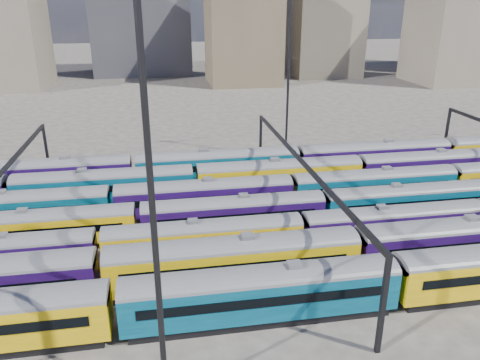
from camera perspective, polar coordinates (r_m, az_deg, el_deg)
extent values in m
plane|color=#423C38|center=(50.81, -3.89, -6.62)|extent=(500.00, 500.00, 0.00)
cube|color=black|center=(38.38, 2.54, -16.14)|extent=(20.38, 2.64, 0.75)
cube|color=#053C52|center=(37.25, 2.59, -13.77)|extent=(21.45, 3.11, 3.11)
cylinder|color=#4C4C51|center=(36.38, 2.63, -11.76)|extent=(21.45, 3.11, 3.11)
cube|color=black|center=(35.78, 3.15, -14.69)|extent=(18.88, 0.06, 0.80)
cube|color=black|center=(38.31, 2.09, -11.99)|extent=(18.88, 0.06, 0.80)
cube|color=slate|center=(35.94, 2.65, -10.65)|extent=(1.07, 0.97, 0.38)
cube|color=black|center=(42.18, -0.75, -12.28)|extent=(20.73, 2.69, 0.76)
cube|color=#C39607|center=(41.14, -0.77, -9.99)|extent=(21.82, 3.16, 3.16)
cylinder|color=#4C4C51|center=(40.34, -0.78, -8.07)|extent=(21.82, 3.16, 3.16)
cube|color=black|center=(39.59, -0.40, -10.70)|extent=(19.20, 0.06, 0.82)
cube|color=black|center=(42.31, -1.12, -8.45)|extent=(19.20, 0.06, 0.82)
cube|color=slate|center=(39.94, -0.78, -7.01)|extent=(1.09, 0.98, 0.38)
cube|color=black|center=(50.27, 25.70, -8.69)|extent=(20.73, 2.69, 0.76)
cube|color=#1A083B|center=(49.39, 26.06, -6.70)|extent=(21.82, 3.16, 3.16)
cylinder|color=#4C4C51|center=(48.73, 26.36, -5.05)|extent=(21.82, 3.16, 3.16)
cube|color=black|center=(48.11, 27.20, -7.14)|extent=(19.20, 0.06, 0.82)
cube|color=black|center=(50.38, 25.11, -5.52)|extent=(19.20, 0.06, 0.82)
cube|color=slate|center=(48.40, 26.52, -4.15)|extent=(1.09, 0.98, 0.38)
cube|color=black|center=(46.22, -4.36, -9.18)|extent=(18.00, 2.34, 0.66)
cube|color=#C39607|center=(45.39, -4.42, -7.32)|extent=(18.95, 2.75, 2.75)
cylinder|color=#4C4C51|center=(44.75, -4.47, -5.77)|extent=(18.95, 2.75, 2.75)
cube|color=black|center=(44.01, -4.25, -7.80)|extent=(16.67, 0.06, 0.71)
cube|color=black|center=(46.46, -4.60, -6.15)|extent=(16.67, 0.06, 0.71)
cube|color=slate|center=(44.43, -4.49, -4.93)|extent=(0.95, 0.85, 0.33)
cube|color=black|center=(51.47, 18.00, -6.89)|extent=(18.00, 2.34, 0.66)
cube|color=#1A083B|center=(50.73, 18.22, -5.19)|extent=(18.95, 2.75, 2.75)
cylinder|color=#4C4C51|center=(50.16, 18.40, -3.78)|extent=(18.95, 2.75, 2.75)
cube|color=black|center=(49.50, 18.99, -5.53)|extent=(16.67, 0.06, 0.71)
cube|color=black|center=(51.69, 17.56, -4.20)|extent=(16.67, 0.06, 0.71)
cube|color=slate|center=(49.87, 18.49, -3.01)|extent=(0.95, 0.85, 0.33)
cube|color=black|center=(52.12, -23.29, -7.27)|extent=(18.48, 2.40, 0.68)
cube|color=#C39607|center=(51.37, -23.57, -5.54)|extent=(19.45, 2.82, 2.82)
cylinder|color=#4C4C51|center=(50.79, -23.80, -4.12)|extent=(19.45, 2.82, 2.82)
cube|color=black|center=(49.98, -23.97, -5.92)|extent=(17.12, 0.06, 0.73)
cube|color=black|center=(52.48, -23.29, -4.52)|extent=(17.12, 0.06, 0.73)
cube|color=slate|center=(50.50, -23.92, -3.34)|extent=(0.97, 0.88, 0.34)
cube|color=black|center=(50.96, -0.77, -6.05)|extent=(18.48, 2.40, 0.68)
cube|color=#1A083B|center=(50.19, -0.78, -4.27)|extent=(19.45, 2.82, 2.82)
cylinder|color=#4C4C51|center=(49.60, -0.78, -2.79)|extent=(19.45, 2.82, 2.82)
cube|color=black|center=(48.77, -0.51, -4.62)|extent=(17.12, 0.06, 0.73)
cube|color=black|center=(51.33, -1.03, -3.25)|extent=(17.12, 0.06, 0.73)
cube|color=slate|center=(49.30, -0.79, -2.00)|extent=(0.97, 0.88, 0.34)
cube|color=black|center=(57.29, 19.51, -4.14)|extent=(18.48, 2.40, 0.68)
cube|color=#053C52|center=(56.60, 19.72, -2.54)|extent=(19.45, 2.82, 2.82)
cylinder|color=#4C4C51|center=(56.08, 19.90, -1.22)|extent=(19.45, 2.82, 2.82)
cube|color=black|center=(55.35, 20.46, -2.79)|extent=(17.12, 0.06, 0.73)
cube|color=black|center=(57.62, 19.09, -1.67)|extent=(17.12, 0.06, 0.73)
cube|color=slate|center=(55.82, 19.99, -0.50)|extent=(0.97, 0.88, 0.34)
cube|color=black|center=(57.36, -25.58, -5.02)|extent=(19.28, 2.50, 0.71)
cube|color=#053C52|center=(56.65, -25.87, -3.35)|extent=(20.29, 2.94, 2.94)
cylinder|color=#4C4C51|center=(56.11, -26.11, -1.98)|extent=(20.29, 2.94, 2.94)
cube|color=black|center=(55.20, -26.31, -3.65)|extent=(17.86, 0.06, 0.76)
cube|color=black|center=(57.83, -25.56, -2.43)|extent=(17.86, 0.06, 0.76)
cube|color=slate|center=(55.83, -26.24, -1.24)|extent=(1.01, 0.91, 0.36)
cube|color=black|center=(55.14, -4.26, -3.89)|extent=(19.28, 2.50, 0.71)
cube|color=#1A083B|center=(54.39, -4.31, -2.15)|extent=(20.29, 2.94, 2.94)
cylinder|color=#4C4C51|center=(53.83, -4.36, -0.71)|extent=(20.29, 2.94, 2.94)
cube|color=black|center=(52.89, -4.16, -2.42)|extent=(17.86, 0.06, 0.76)
cube|color=black|center=(55.63, -4.48, -1.21)|extent=(17.86, 0.06, 0.76)
cube|color=slate|center=(53.54, -4.38, 0.07)|extent=(1.01, 0.91, 0.36)
cube|color=black|center=(60.52, 15.84, -2.33)|extent=(19.28, 2.50, 0.71)
cube|color=#053C52|center=(59.84, 16.01, -0.72)|extent=(20.29, 2.94, 2.94)
cylinder|color=#4C4C51|center=(59.33, 16.15, 0.59)|extent=(20.29, 2.94, 2.94)
cube|color=black|center=(58.48, 16.65, -0.94)|extent=(17.86, 0.06, 0.76)
cube|color=black|center=(60.96, 15.46, 0.10)|extent=(17.86, 0.06, 0.76)
cube|color=slate|center=(59.07, 16.22, 1.31)|extent=(1.01, 0.91, 0.36)
cube|color=black|center=(59.95, -15.92, -2.55)|extent=(20.16, 2.62, 0.74)
cube|color=#053C52|center=(59.24, -16.10, -0.86)|extent=(21.22, 3.08, 3.08)
cylinder|color=#4C4C51|center=(58.70, -16.25, 0.54)|extent=(21.22, 3.08, 3.08)
cube|color=black|center=(57.67, -16.28, -1.09)|extent=(18.67, 0.06, 0.80)
cube|color=black|center=(60.56, -16.00, 0.01)|extent=(18.67, 0.06, 0.80)
cube|color=slate|center=(58.43, -16.33, 1.29)|extent=(1.06, 0.95, 0.37)
cube|color=black|center=(61.29, 4.75, -1.24)|extent=(20.16, 2.62, 0.74)
cube|color=#C39607|center=(60.59, 4.80, 0.43)|extent=(21.22, 3.08, 3.08)
cylinder|color=#4C4C51|center=(60.06, 4.85, 1.80)|extent=(21.22, 3.08, 3.08)
cube|color=black|center=(59.05, 5.19, 0.24)|extent=(18.67, 0.06, 0.80)
cube|color=black|center=(61.87, 4.46, 1.25)|extent=(18.67, 0.06, 0.80)
cube|color=slate|center=(59.80, 4.87, 2.54)|extent=(1.06, 0.95, 0.37)
cube|color=black|center=(69.78, 22.38, 0.00)|extent=(20.16, 2.62, 0.74)
cube|color=#1A083B|center=(69.17, 22.60, 1.48)|extent=(21.22, 3.08, 3.08)
cylinder|color=#4C4C51|center=(68.71, 22.78, 2.69)|extent=(21.22, 3.08, 3.08)
cube|color=black|center=(67.83, 23.32, 1.33)|extent=(18.67, 0.06, 0.80)
cube|color=black|center=(70.30, 21.99, 2.19)|extent=(18.67, 0.06, 0.80)
cube|color=slate|center=(68.48, 22.87, 3.34)|extent=(1.06, 0.95, 0.37)
cube|color=black|center=(65.94, -22.49, -1.19)|extent=(20.88, 2.71, 0.77)
cube|color=#1A083B|center=(65.27, -22.73, 0.41)|extent=(21.97, 3.19, 3.19)
cylinder|color=#4C4C51|center=(64.77, -22.92, 1.73)|extent=(21.97, 3.19, 3.19)
cube|color=black|center=(63.67, -23.06, 0.23)|extent=(19.34, 0.06, 0.82)
cube|color=black|center=(66.63, -22.50, 1.20)|extent=(19.34, 0.06, 0.82)
cube|color=slate|center=(64.52, -23.03, 2.44)|extent=(1.10, 0.99, 0.38)
cube|color=black|center=(64.56, -2.64, 0.01)|extent=(20.88, 2.71, 0.77)
cube|color=#053C52|center=(63.88, -2.67, 1.66)|extent=(21.97, 3.19, 3.19)
cylinder|color=#4C4C51|center=(63.37, -2.69, 3.02)|extent=(21.97, 3.19, 3.19)
cube|color=black|center=(62.24, -2.48, 1.51)|extent=(19.34, 0.06, 0.82)
cube|color=black|center=(65.27, -2.85, 2.44)|extent=(19.34, 0.06, 0.82)
cube|color=slate|center=(63.11, -2.70, 3.75)|extent=(1.10, 0.99, 0.38)
cube|color=black|center=(70.77, 15.81, 1.13)|extent=(20.88, 2.71, 0.77)
cube|color=#1A083B|center=(70.14, 15.97, 2.64)|extent=(21.97, 3.19, 3.19)
cylinder|color=#4C4C51|center=(69.68, 16.10, 3.89)|extent=(21.97, 3.19, 3.19)
cube|color=black|center=(68.66, 16.56, 2.52)|extent=(19.34, 0.06, 0.82)
cube|color=black|center=(71.41, 15.46, 3.34)|extent=(19.34, 0.06, 0.82)
cube|color=slate|center=(69.44, 16.17, 4.55)|extent=(1.10, 0.99, 0.38)
cube|color=black|center=(69.50, -22.48, 3.09)|extent=(0.35, 0.35, 8.00)
cube|color=black|center=(34.67, 17.03, -14.36)|extent=(0.35, 0.35, 8.00)
cube|color=black|center=(69.19, 2.52, 4.63)|extent=(0.35, 0.35, 8.00)
cube|color=black|center=(49.60, 7.46, 2.35)|extent=(0.30, 40.00, 0.45)
cube|color=black|center=(80.89, 23.87, 5.26)|extent=(0.35, 0.35, 8.00)
cylinder|color=black|center=(25.37, -10.50, -5.20)|extent=(0.36, 0.36, 25.00)
cylinder|color=black|center=(72.31, 5.91, 12.16)|extent=(0.36, 0.36, 25.00)
cube|color=#38383F|center=(167.99, -11.97, 18.56)|extent=(31.45, 23.82, 34.83)
cube|color=brown|center=(144.26, 0.31, 18.47)|extent=(20.53, 21.40, 33.97)
cube|color=#665B4C|center=(162.98, 10.14, 16.99)|extent=(21.40, 20.66, 25.64)
cube|color=#665B4C|center=(157.06, 23.82, 16.66)|extent=(16.30, 22.06, 32.15)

